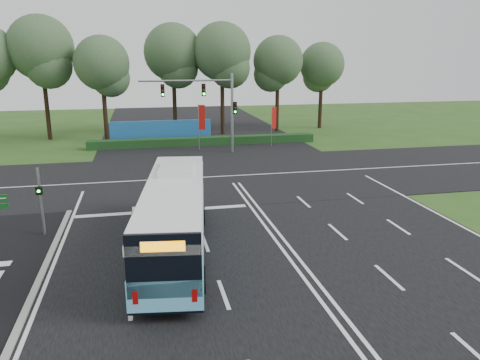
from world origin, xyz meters
name	(u,v)px	position (x,y,z in m)	size (l,w,h in m)	color
ground	(273,238)	(0.00, 0.00, 0.00)	(120.00, 120.00, 0.00)	#2A4F1A
road_main	(273,237)	(0.00, 0.00, 0.02)	(20.00, 120.00, 0.04)	black
road_cross	(228,176)	(0.00, 12.00, 0.03)	(120.00, 14.00, 0.05)	black
kerb_strip	(36,287)	(-10.10, -3.00, 0.06)	(0.25, 18.00, 0.12)	gray
city_bus	(175,216)	(-4.69, -0.75, 1.71)	(3.99, 12.03, 3.39)	#67C5F0
pedestrian_signal	(41,199)	(-10.79, 2.55, 1.85)	(0.30, 0.42, 3.39)	gray
banner_flag_mid	(201,120)	(-0.56, 22.17, 2.78)	(0.62, 0.14, 4.24)	gray
banner_flag_right	(273,120)	(6.44, 22.69, 2.53)	(0.54, 0.25, 3.83)	gray
traffic_light_gantry	(212,101)	(0.21, 20.50, 4.66)	(8.41, 0.28, 7.00)	gray
hedge	(204,141)	(0.00, 24.50, 0.40)	(22.00, 1.20, 0.80)	#133517
blue_hoarding	(161,131)	(-4.00, 27.00, 1.10)	(10.00, 0.30, 2.20)	#1D5EA1
eucalyptus_row	(154,56)	(-4.24, 31.15, 8.46)	(41.15, 9.09, 12.45)	black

